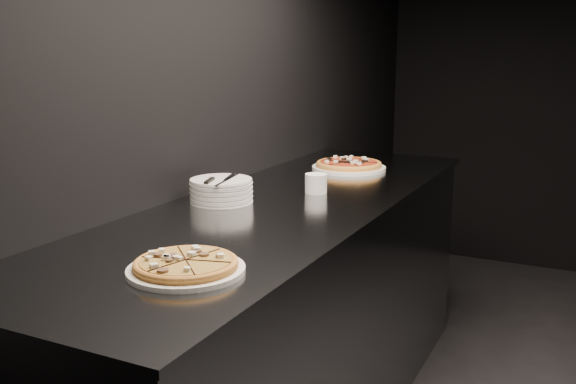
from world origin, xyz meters
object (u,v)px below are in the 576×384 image
at_px(counter, 286,319).
at_px(pizza_tomato, 349,165).
at_px(plate_stack, 221,190).
at_px(ramekin, 316,183).
at_px(pizza_mushroom, 186,266).
at_px(cutlery, 221,179).

height_order(counter, pizza_tomato, pizza_tomato).
relative_size(pizza_tomato, plate_stack, 1.54).
xyz_separation_m(plate_stack, ramekin, (0.25, 0.28, -0.00)).
bearing_deg(plate_stack, pizza_mushroom, -64.34).
xyz_separation_m(counter, ramekin, (0.04, 0.17, 0.50)).
xyz_separation_m(pizza_tomato, cutlery, (-0.17, -0.81, 0.07)).
distance_m(pizza_mushroom, cutlery, 0.74).
height_order(counter, ramekin, ramekin).
bearing_deg(counter, cutlery, -146.36).
bearing_deg(cutlery, ramekin, 34.65).
relative_size(counter, cutlery, 10.24).
height_order(pizza_tomato, plate_stack, plate_stack).
bearing_deg(pizza_mushroom, ramekin, 94.85).
distance_m(counter, pizza_mushroom, 0.93).
bearing_deg(pizza_mushroom, counter, 98.94).
bearing_deg(counter, pizza_mushroom, -81.06).
bearing_deg(cutlery, counter, 16.35).
distance_m(plate_stack, cutlery, 0.05).
bearing_deg(pizza_tomato, ramekin, -83.03).
distance_m(counter, plate_stack, 0.55).
distance_m(pizza_mushroom, ramekin, 0.97).
distance_m(counter, pizza_tomato, 0.83).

